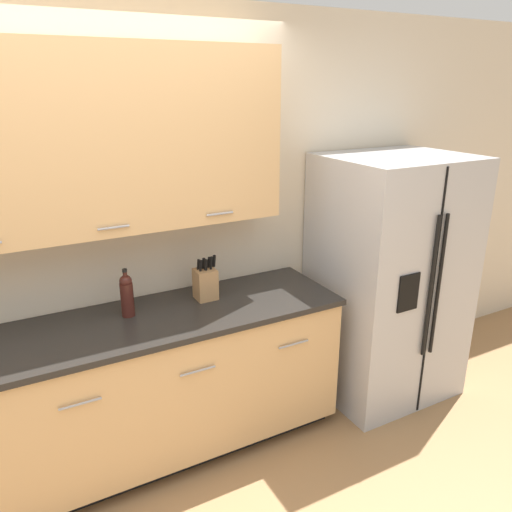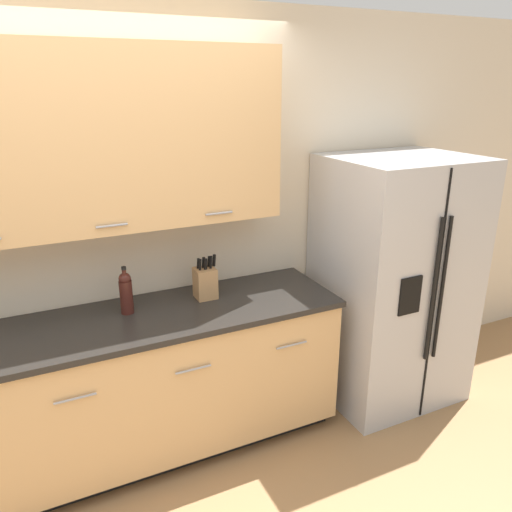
{
  "view_description": "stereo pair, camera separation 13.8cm",
  "coord_description": "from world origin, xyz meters",
  "views": [
    {
      "loc": [
        -0.46,
        -1.64,
        2.16
      ],
      "look_at": [
        0.89,
        0.85,
        1.17
      ],
      "focal_mm": 35.0,
      "sensor_mm": 36.0,
      "label": 1
    },
    {
      "loc": [
        -0.34,
        -1.7,
        2.16
      ],
      "look_at": [
        0.89,
        0.85,
        1.17
      ],
      "focal_mm": 35.0,
      "sensor_mm": 36.0,
      "label": 2
    }
  ],
  "objects": [
    {
      "name": "counter_unit",
      "position": [
        0.06,
        0.86,
        0.46
      ],
      "size": [
        2.54,
        0.64,
        0.92
      ],
      "color": "black",
      "rests_on": "ground_plane"
    },
    {
      "name": "wine_bottle",
      "position": [
        0.12,
        0.93,
        1.04
      ],
      "size": [
        0.07,
        0.07,
        0.28
      ],
      "color": "#3D1914",
      "rests_on": "counter_unit"
    },
    {
      "name": "wall_back",
      "position": [
        0.02,
        1.14,
        1.48
      ],
      "size": [
        10.0,
        0.39,
        2.6
      ],
      "color": "beige",
      "rests_on": "ground_plane"
    },
    {
      "name": "knife_block",
      "position": [
        0.59,
        0.94,
        1.02
      ],
      "size": [
        0.14,
        0.12,
        0.27
      ],
      "color": "#A87A4C",
      "rests_on": "counter_unit"
    },
    {
      "name": "refrigerator",
      "position": [
        1.9,
        0.77,
        0.86
      ],
      "size": [
        0.93,
        0.81,
        1.71
      ],
      "color": "#B2B2B5",
      "rests_on": "ground_plane"
    }
  ]
}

